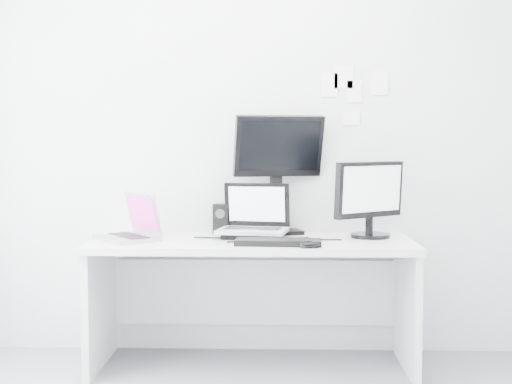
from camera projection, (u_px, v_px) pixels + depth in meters
back_wall at (254, 130)px, 4.25m from camera, size 3.60×0.00×3.60m
desk at (253, 304)px, 3.97m from camera, size 1.80×0.70×0.73m
macbook at (126, 216)px, 3.92m from camera, size 0.44×0.46×0.27m
speaker at (221, 219)px, 4.19m from camera, size 0.11×0.11×0.18m
dell_laptop at (253, 210)px, 3.99m from camera, size 0.43×0.36×0.32m
rear_monitor at (278, 173)px, 4.17m from camera, size 0.57×0.34×0.72m
samsung_monitor at (371, 198)px, 4.02m from camera, size 0.53×0.48×0.45m
keyboard at (278, 242)px, 3.74m from camera, size 0.47×0.19×0.03m
mouse at (310, 244)px, 3.63m from camera, size 0.13×0.10×0.04m
wall_note_0 at (329, 85)px, 4.21m from camera, size 0.10×0.00×0.14m
wall_note_1 at (354, 92)px, 4.21m from camera, size 0.09×0.00×0.13m
wall_note_2 at (380, 83)px, 4.20m from camera, size 0.10×0.00×0.14m
wall_note_3 at (351, 118)px, 4.22m from camera, size 0.11×0.00×0.08m
wall_note_4 at (344, 77)px, 4.20m from camera, size 0.11×0.00×0.14m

